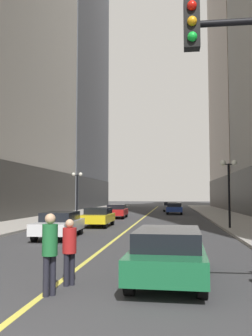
{
  "coord_description": "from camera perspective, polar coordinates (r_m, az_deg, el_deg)",
  "views": [
    {
      "loc": [
        2.83,
        -3.2,
        2.17
      ],
      "look_at": [
        -2.05,
        35.62,
        5.11
      ],
      "focal_mm": 39.27,
      "sensor_mm": 36.0,
      "label": 1
    }
  ],
  "objects": [
    {
      "name": "street_lamp_right_mid",
      "position": [
        24.15,
        15.67,
        -1.56
      ],
      "size": [
        1.06,
        0.36,
        4.43
      ],
      "color": "black",
      "rests_on": "ground"
    },
    {
      "name": "sidewalk_right",
      "position": [
        38.64,
        15.34,
        -7.25
      ],
      "size": [
        4.5,
        78.0,
        0.15
      ],
      "primitive_type": "cube",
      "color": "#9E9991",
      "rests_on": "ground"
    },
    {
      "name": "pedestrian_in_green_parka",
      "position": [
        8.38,
        -11.74,
        -11.96
      ],
      "size": [
        0.48,
        0.48,
        1.78
      ],
      "color": "black",
      "rests_on": "ground"
    },
    {
      "name": "car_yellow",
      "position": [
        26.01,
        -4.37,
        -7.48
      ],
      "size": [
        1.83,
        4.14,
        1.32
      ],
      "color": "yellow",
      "rests_on": "ground"
    },
    {
      "name": "car_green",
      "position": [
        9.79,
        6.61,
        -12.8
      ],
      "size": [
        1.95,
        4.78,
        1.32
      ],
      "color": "#196038",
      "rests_on": "ground"
    },
    {
      "name": "car_grey",
      "position": [
        50.5,
        6.85,
        -5.91
      ],
      "size": [
        2.05,
        4.61,
        1.32
      ],
      "color": "slate",
      "rests_on": "ground"
    },
    {
      "name": "car_red",
      "position": [
        35.65,
        -1.45,
        -6.62
      ],
      "size": [
        1.94,
        4.57,
        1.32
      ],
      "color": "#B21919",
      "rests_on": "ground"
    },
    {
      "name": "sidewalk_left",
      "position": [
        39.83,
        -9.07,
        -7.25
      ],
      "size": [
        4.5,
        78.0,
        0.15
      ],
      "primitive_type": "cube",
      "color": "#9E9991",
      "rests_on": "ground"
    },
    {
      "name": "car_blue",
      "position": [
        43.64,
        7.55,
        -6.16
      ],
      "size": [
        1.9,
        4.63,
        1.32
      ],
      "color": "navy",
      "rests_on": "ground"
    },
    {
      "name": "ground_plane",
      "position": [
        38.37,
        2.95,
        -7.53
      ],
      "size": [
        200.0,
        200.0,
        0.0
      ],
      "primitive_type": "plane",
      "color": "#38383A"
    },
    {
      "name": "lane_centre_stripe",
      "position": [
        38.37,
        2.95,
        -7.52
      ],
      "size": [
        0.16,
        70.0,
        0.01
      ],
      "primitive_type": "cube",
      "color": "#E5D64C",
      "rests_on": "ground"
    },
    {
      "name": "street_lamp_left_far",
      "position": [
        36.22,
        -7.61,
        -2.54
      ],
      "size": [
        1.06,
        0.36,
        4.43
      ],
      "color": "black",
      "rests_on": "ground"
    },
    {
      "name": "pedestrian_in_red_jacket",
      "position": [
        9.25,
        -8.77,
        -12.01
      ],
      "size": [
        0.48,
        0.48,
        1.59
      ],
      "color": "black",
      "rests_on": "ground"
    },
    {
      "name": "car_white",
      "position": [
        19.47,
        -10.27,
        -8.5
      ],
      "size": [
        1.93,
        4.85,
        1.32
      ],
      "color": "silver",
      "rests_on": "ground"
    }
  ]
}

